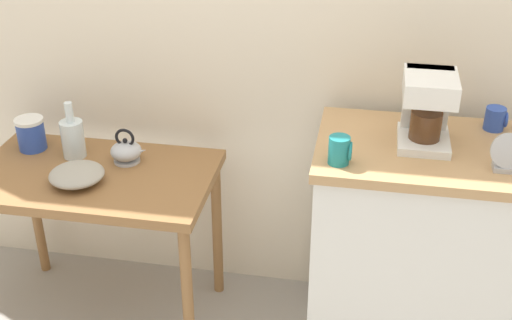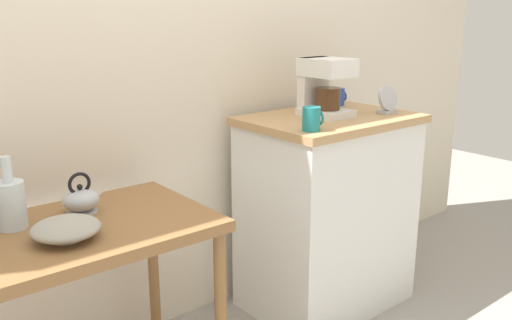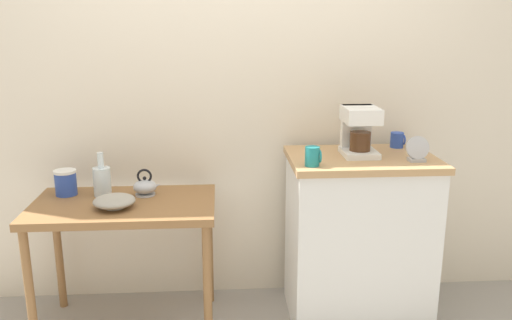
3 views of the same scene
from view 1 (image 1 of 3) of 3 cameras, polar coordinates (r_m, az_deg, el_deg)
The scene contains 10 objects.
wooden_table at distance 2.76m, azimuth -13.44°, elevation -2.69°, with size 0.95×0.57×0.72m.
kitchen_counter at distance 2.69m, azimuth 13.13°, elevation -7.72°, with size 0.78×0.55×0.94m.
bowl_stoneware at distance 2.65m, azimuth -14.99°, elevation -1.21°, with size 0.21×0.21×0.07m.
teakettle at distance 2.75m, azimuth -10.95°, elevation 0.75°, with size 0.15×0.13×0.15m.
glass_carafe_vase at distance 2.82m, azimuth -15.31°, elevation 1.86°, with size 0.09×0.09×0.24m.
canister_enamel at distance 2.94m, azimuth -18.58°, elevation 2.13°, with size 0.12×0.12×0.14m.
coffee_maker at distance 2.42m, azimuth 14.36°, elevation 4.53°, with size 0.18×0.22×0.26m.
mug_blue at distance 2.63m, azimuth 19.69°, elevation 3.33°, with size 0.08×0.07×0.09m.
mug_dark_teal at distance 2.26m, azimuth 7.14°, elevation 0.83°, with size 0.08×0.07×0.10m.
table_clock at distance 2.34m, azimuth 20.65°, elevation 0.42°, with size 0.12×0.06×0.13m.
Camera 1 is at (0.45, -2.13, 2.04)m, focal length 47.06 mm.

